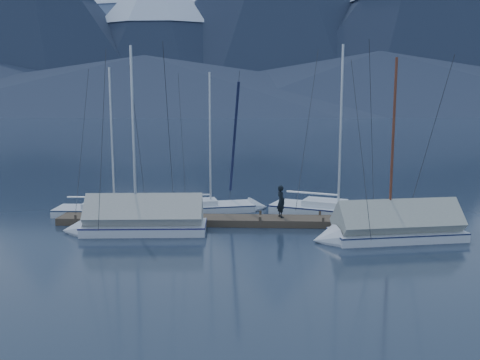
# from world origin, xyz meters

# --- Properties ---
(ground) EXTENTS (1000.00, 1000.00, 0.00)m
(ground) POSITION_xyz_m (0.00, 0.00, 0.00)
(ground) COLOR black
(ground) RESTS_ON ground
(mountain_range) EXTENTS (877.00, 584.00, 150.50)m
(mountain_range) POSITION_xyz_m (4.12, 370.45, 58.65)
(mountain_range) COLOR #475675
(mountain_range) RESTS_ON ground
(dock) EXTENTS (18.00, 1.50, 0.54)m
(dock) POSITION_xyz_m (0.00, 2.00, 0.11)
(dock) COLOR #382D23
(dock) RESTS_ON ground
(mooring_posts) EXTENTS (15.12, 1.52, 0.35)m
(mooring_posts) POSITION_xyz_m (-0.50, 2.00, 0.35)
(mooring_posts) COLOR #382D23
(mooring_posts) RESTS_ON ground
(sailboat_open_left) EXTENTS (6.47, 2.77, 8.51)m
(sailboat_open_left) POSITION_xyz_m (-6.34, 3.75, 0.15)
(sailboat_open_left) COLOR silver
(sailboat_open_left) RESTS_ON ground
(sailboat_open_mid) EXTENTS (6.52, 3.34, 8.30)m
(sailboat_open_mid) POSITION_xyz_m (-1.33, 5.05, 0.15)
(sailboat_open_mid) COLOR silver
(sailboat_open_mid) RESTS_ON ground
(sailboat_open_right) EXTENTS (7.61, 4.63, 9.74)m
(sailboat_open_right) POSITION_xyz_m (5.60, 3.94, 0.17)
(sailboat_open_right) COLOR silver
(sailboat_open_right) RESTS_ON ground
(sailboat_covered_near) EXTENTS (6.94, 3.36, 8.67)m
(sailboat_covered_near) POSITION_xyz_m (6.50, -0.63, 0.43)
(sailboat_covered_near) COLOR silver
(sailboat_covered_near) RESTS_ON ground
(sailboat_covered_far) EXTENTS (6.73, 2.81, 9.26)m
(sailboat_covered_far) POSITION_xyz_m (-4.83, 0.08, 0.45)
(sailboat_covered_far) COLOR silver
(sailboat_covered_far) RESTS_ON ground
(person) EXTENTS (0.57, 0.68, 1.58)m
(person) POSITION_xyz_m (2.01, 2.12, 1.13)
(person) COLOR black
(person) RESTS_ON dock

